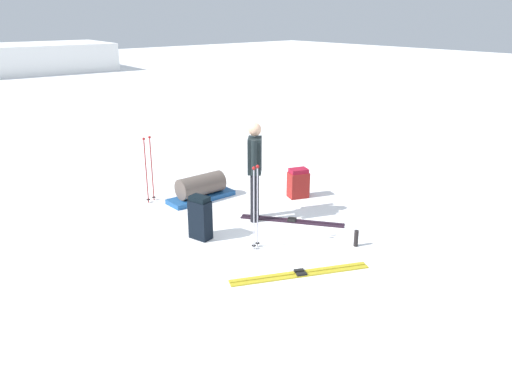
% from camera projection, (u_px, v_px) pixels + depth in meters
% --- Properties ---
extents(ground_plane, '(80.00, 80.00, 0.00)m').
position_uv_depth(ground_plane, '(256.00, 232.00, 8.26)').
color(ground_plane, white).
extents(skier_standing, '(0.42, 0.44, 1.70)m').
position_uv_depth(skier_standing, '(255.00, 167.00, 8.45)').
color(skier_standing, black).
rests_on(skier_standing, ground_plane).
extents(ski_pair_near, '(1.87, 1.00, 0.05)m').
position_uv_depth(ski_pair_near, '(300.00, 274.00, 6.93)').
color(ski_pair_near, gold).
rests_on(ski_pair_near, ground_plane).
extents(ski_pair_far, '(1.18, 1.55, 0.05)m').
position_uv_depth(ski_pair_far, '(292.00, 221.00, 8.68)').
color(ski_pair_far, black).
rests_on(ski_pair_far, ground_plane).
extents(backpack_large_dark, '(0.44, 0.38, 0.57)m').
position_uv_depth(backpack_large_dark, '(298.00, 183.00, 9.73)').
color(backpack_large_dark, maroon).
rests_on(backpack_large_dark, ground_plane).
extents(backpack_bright, '(0.28, 0.38, 0.71)m').
position_uv_depth(backpack_bright, '(200.00, 218.00, 7.93)').
color(backpack_bright, black).
rests_on(backpack_bright, ground_plane).
extents(ski_poles_planted_near, '(0.17, 0.10, 1.31)m').
position_uv_depth(ski_poles_planted_near, '(256.00, 203.00, 7.47)').
color(ski_poles_planted_near, '#B1AFBF').
rests_on(ski_poles_planted_near, ground_plane).
extents(ski_poles_planted_far, '(0.21, 0.11, 1.26)m').
position_uv_depth(ski_poles_planted_far, '(149.00, 166.00, 9.36)').
color(ski_poles_planted_far, maroon).
rests_on(ski_poles_planted_far, ground_plane).
extents(gear_sled, '(1.32, 0.46, 0.49)m').
position_uv_depth(gear_sled, '(201.00, 188.00, 9.62)').
color(gear_sled, '#1B4C88').
rests_on(gear_sled, ground_plane).
extents(thermos_bottle, '(0.07, 0.07, 0.26)m').
position_uv_depth(thermos_bottle, '(356.00, 238.00, 7.73)').
color(thermos_bottle, black).
rests_on(thermos_bottle, ground_plane).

